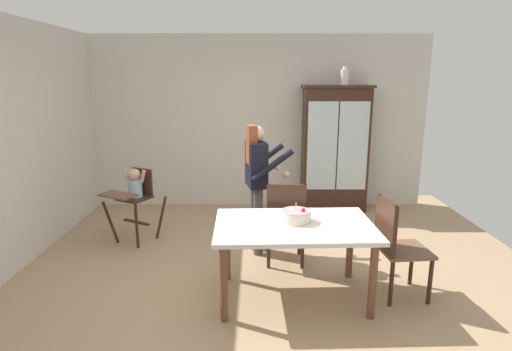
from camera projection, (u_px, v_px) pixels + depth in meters
The scene contains 10 objects.
ground_plane at pixel (257, 280), 4.24m from camera, with size 6.24×6.24×0.00m, color tan.
wall_back at pixel (256, 123), 6.48m from camera, with size 5.32×0.06×2.70m, color beige.
china_cabinet at pixel (333, 149), 6.32m from camera, with size 1.05×0.48×1.94m.
ceramic_vase at pixel (343, 77), 6.07m from camera, with size 0.13×0.13×0.27m.
high_chair_with_toddler at pixel (133, 192), 5.11m from camera, with size 0.78×0.84×0.95m.
adult_person at pixel (255, 174), 4.72m from camera, with size 0.58×0.57×1.53m.
dining_table at pixel (292, 233), 3.77m from camera, with size 1.49×0.98×0.74m.
birthday_cake at pixel (294, 216), 3.80m from camera, with size 0.28×0.28×0.19m.
dining_chair_far_side at pixel (284, 218), 4.46m from camera, with size 0.45×0.45×0.96m.
dining_chair_right_end at pixel (393, 241), 3.82m from camera, with size 0.48×0.48×0.96m.
Camera 1 is at (-0.02, -3.87, 2.05)m, focal length 28.59 mm.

